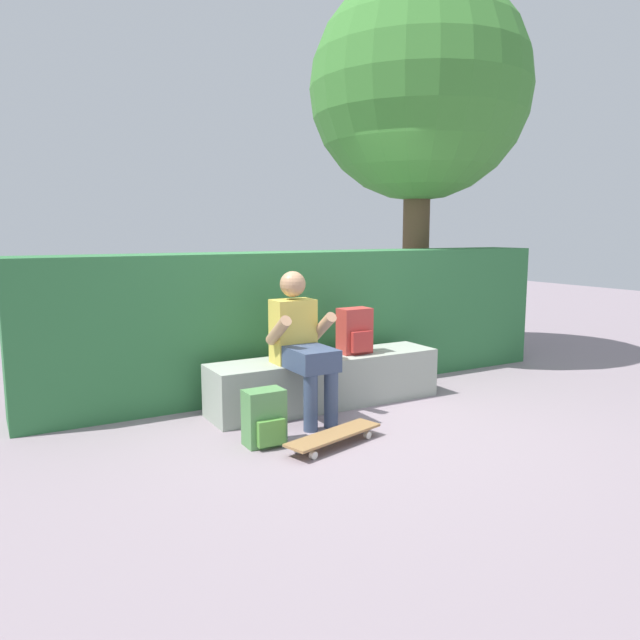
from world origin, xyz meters
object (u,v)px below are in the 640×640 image
object	(u,v)px
skateboard_near_person	(334,436)
backpack_on_ground	(265,418)
backpack_on_bench	(355,332)
bench_main	(326,381)
person_skater	(301,341)

from	to	relation	value
skateboard_near_person	backpack_on_ground	bearing A→B (deg)	148.02
backpack_on_bench	backpack_on_ground	xyz separation A→B (m)	(-1.16, -0.63, -0.44)
bench_main	skateboard_near_person	bearing A→B (deg)	-117.26
skateboard_near_person	backpack_on_bench	distance (m)	1.29
bench_main	person_skater	size ratio (longest dim) A/B	1.76
person_skater	skateboard_near_person	world-z (taller)	person_skater
bench_main	person_skater	world-z (taller)	person_skater
backpack_on_bench	backpack_on_ground	size ratio (longest dim) A/B	1.00
person_skater	skateboard_near_person	bearing A→B (deg)	-98.64
bench_main	backpack_on_bench	distance (m)	0.50
bench_main	skateboard_near_person	xyz separation A→B (m)	(-0.46, -0.90, -0.14)
bench_main	backpack_on_ground	size ratio (longest dim) A/B	5.21
backpack_on_bench	backpack_on_ground	bearing A→B (deg)	-151.72
bench_main	backpack_on_bench	xyz separation A→B (m)	(0.29, -0.01, 0.41)
bench_main	skateboard_near_person	size ratio (longest dim) A/B	2.53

